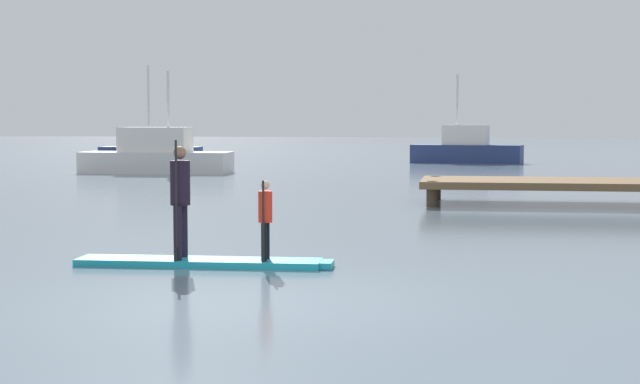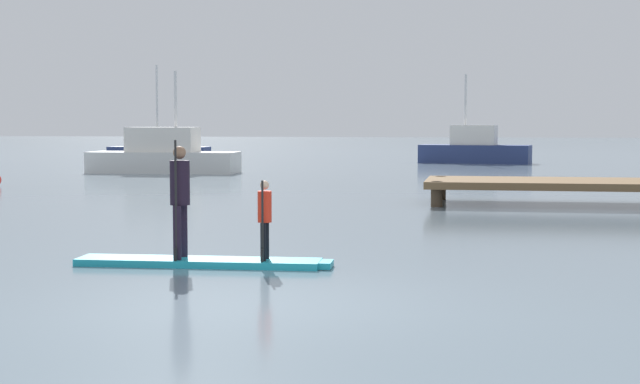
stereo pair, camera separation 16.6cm
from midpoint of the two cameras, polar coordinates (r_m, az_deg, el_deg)
name	(u,v)px [view 1 (the left image)]	position (r m, az deg, el deg)	size (l,w,h in m)	color
ground_plane	(262,301)	(10.99, -3.90, -6.50)	(240.00, 240.00, 0.00)	slate
paddleboard_near	(204,262)	(13.68, -7.29, -4.19)	(3.68, 0.78, 0.10)	#1E9EB2
paddler_adult	(180,194)	(13.65, -8.70, -0.14)	(0.29, 0.51, 1.69)	black
paddler_child_solo	(265,216)	(13.41, -3.65, -1.42)	(0.21, 0.40, 1.13)	black
fishing_boat_green_midground	(156,156)	(38.78, -9.89, 2.16)	(5.99, 1.98, 4.08)	silver
motor_boat_small_navy	(148,149)	(52.64, -10.31, 2.54)	(5.44, 1.68, 5.13)	navy
trawler_grey_distant	(466,149)	(48.08, 8.64, 2.56)	(5.62, 2.43, 4.43)	navy
floating_dock	(640,185)	(24.55, 18.40, 0.42)	(10.62, 2.79, 0.61)	brown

